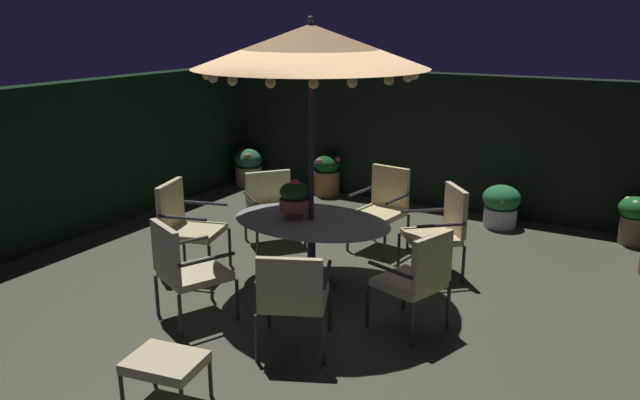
{
  "coord_description": "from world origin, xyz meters",
  "views": [
    {
      "loc": [
        3.1,
        -5.54,
        2.79
      ],
      "look_at": [
        -0.1,
        0.11,
        0.91
      ],
      "focal_mm": 35.22,
      "sensor_mm": 36.0,
      "label": 1
    }
  ],
  "objects_px": {
    "patio_chair_south": "(441,226)",
    "patio_chair_north": "(185,222)",
    "patio_chair_east": "(293,293)",
    "ottoman_footrest": "(165,364)",
    "patio_chair_northeast": "(184,266)",
    "patio_chair_southeast": "(418,275)",
    "patio_dining_table": "(311,230)",
    "patio_chair_southwest": "(383,203)",
    "potted_plant_right_near": "(327,174)",
    "centerpiece_planter": "(295,197)",
    "patio_umbrella": "(311,47)",
    "patio_chair_west": "(272,203)",
    "potted_plant_back_left": "(501,205)",
    "potted_plant_left_far": "(249,167)",
    "potted_plant_left_near": "(635,218)"
  },
  "relations": [
    {
      "from": "patio_chair_northeast",
      "to": "patio_chair_east",
      "type": "distance_m",
      "value": 1.2
    },
    {
      "from": "patio_dining_table",
      "to": "potted_plant_left_far",
      "type": "relative_size",
      "value": 2.78
    },
    {
      "from": "patio_umbrella",
      "to": "potted_plant_back_left",
      "type": "bearing_deg",
      "value": 66.84
    },
    {
      "from": "potted_plant_left_near",
      "to": "centerpiece_planter",
      "type": "bearing_deg",
      "value": -134.65
    },
    {
      "from": "patio_chair_southwest",
      "to": "potted_plant_back_left",
      "type": "height_order",
      "value": "patio_chair_southwest"
    },
    {
      "from": "patio_chair_northeast",
      "to": "patio_chair_southeast",
      "type": "bearing_deg",
      "value": 23.7
    },
    {
      "from": "patio_chair_northeast",
      "to": "patio_chair_southwest",
      "type": "distance_m",
      "value": 2.89
    },
    {
      "from": "patio_chair_north",
      "to": "patio_chair_southwest",
      "type": "height_order",
      "value": "patio_chair_north"
    },
    {
      "from": "ottoman_footrest",
      "to": "patio_chair_southwest",
      "type": "bearing_deg",
      "value": 89.8
    },
    {
      "from": "patio_chair_north",
      "to": "potted_plant_back_left",
      "type": "relative_size",
      "value": 1.77
    },
    {
      "from": "patio_chair_west",
      "to": "patio_chair_southwest",
      "type": "bearing_deg",
      "value": 21.82
    },
    {
      "from": "patio_chair_southeast",
      "to": "potted_plant_left_near",
      "type": "height_order",
      "value": "patio_chair_southeast"
    },
    {
      "from": "patio_chair_southwest",
      "to": "patio_umbrella",
      "type": "bearing_deg",
      "value": -97.68
    },
    {
      "from": "patio_chair_west",
      "to": "patio_chair_south",
      "type": "bearing_deg",
      "value": 0.52
    },
    {
      "from": "patio_chair_east",
      "to": "ottoman_footrest",
      "type": "height_order",
      "value": "patio_chair_east"
    },
    {
      "from": "potted_plant_left_near",
      "to": "potted_plant_left_far",
      "type": "distance_m",
      "value": 6.03
    },
    {
      "from": "potted_plant_back_left",
      "to": "potted_plant_right_near",
      "type": "bearing_deg",
      "value": 175.06
    },
    {
      "from": "patio_chair_northeast",
      "to": "patio_chair_north",
      "type": "bearing_deg",
      "value": 130.55
    },
    {
      "from": "centerpiece_planter",
      "to": "patio_chair_north",
      "type": "relative_size",
      "value": 0.4
    },
    {
      "from": "patio_chair_north",
      "to": "potted_plant_back_left",
      "type": "height_order",
      "value": "patio_chair_north"
    },
    {
      "from": "patio_chair_southeast",
      "to": "potted_plant_right_near",
      "type": "relative_size",
      "value": 1.48
    },
    {
      "from": "centerpiece_planter",
      "to": "patio_chair_south",
      "type": "distance_m",
      "value": 1.67
    },
    {
      "from": "patio_dining_table",
      "to": "patio_chair_southwest",
      "type": "height_order",
      "value": "patio_chair_southwest"
    },
    {
      "from": "patio_chair_west",
      "to": "potted_plant_left_near",
      "type": "height_order",
      "value": "patio_chair_west"
    },
    {
      "from": "patio_chair_northeast",
      "to": "patio_chair_west",
      "type": "bearing_deg",
      "value": 102.74
    },
    {
      "from": "patio_dining_table",
      "to": "patio_chair_southwest",
      "type": "bearing_deg",
      "value": 82.32
    },
    {
      "from": "patio_chair_east",
      "to": "ottoman_footrest",
      "type": "bearing_deg",
      "value": -110.04
    },
    {
      "from": "patio_chair_northeast",
      "to": "patio_chair_west",
      "type": "xyz_separation_m",
      "value": [
        -0.51,
        2.25,
        -0.03
      ]
    },
    {
      "from": "potted_plant_back_left",
      "to": "potted_plant_left_far",
      "type": "distance_m",
      "value": 4.38
    },
    {
      "from": "patio_dining_table",
      "to": "centerpiece_planter",
      "type": "bearing_deg",
      "value": -172.55
    },
    {
      "from": "patio_chair_northeast",
      "to": "patio_chair_southeast",
      "type": "relative_size",
      "value": 1.01
    },
    {
      "from": "potted_plant_back_left",
      "to": "centerpiece_planter",
      "type": "bearing_deg",
      "value": -115.88
    },
    {
      "from": "patio_umbrella",
      "to": "patio_chair_west",
      "type": "bearing_deg",
      "value": 140.57
    },
    {
      "from": "centerpiece_planter",
      "to": "potted_plant_left_near",
      "type": "relative_size",
      "value": 0.68
    },
    {
      "from": "patio_chair_north",
      "to": "patio_chair_southwest",
      "type": "xyz_separation_m",
      "value": [
        1.6,
        1.84,
        -0.02
      ]
    },
    {
      "from": "patio_chair_southeast",
      "to": "potted_plant_left_far",
      "type": "xyz_separation_m",
      "value": [
        -4.47,
        3.59,
        -0.23
      ]
    },
    {
      "from": "patio_chair_southwest",
      "to": "patio_chair_southeast",
      "type": "bearing_deg",
      "value": -58.01
    },
    {
      "from": "centerpiece_planter",
      "to": "potted_plant_left_far",
      "type": "xyz_separation_m",
      "value": [
        -2.91,
        3.16,
        -0.64
      ]
    },
    {
      "from": "potted_plant_left_near",
      "to": "patio_chair_north",
      "type": "bearing_deg",
      "value": -140.89
    },
    {
      "from": "ottoman_footrest",
      "to": "potted_plant_left_near",
      "type": "height_order",
      "value": "potted_plant_left_near"
    },
    {
      "from": "patio_chair_northeast",
      "to": "patio_chair_east",
      "type": "bearing_deg",
      "value": 0.07
    },
    {
      "from": "patio_dining_table",
      "to": "centerpiece_planter",
      "type": "height_order",
      "value": "centerpiece_planter"
    },
    {
      "from": "patio_chair_southeast",
      "to": "potted_plant_left_near",
      "type": "distance_m",
      "value": 3.92
    },
    {
      "from": "patio_dining_table",
      "to": "ottoman_footrest",
      "type": "xyz_separation_m",
      "value": [
        0.18,
        -2.45,
        -0.28
      ]
    },
    {
      "from": "patio_chair_south",
      "to": "patio_chair_north",
      "type": "bearing_deg",
      "value": -152.12
    },
    {
      "from": "patio_chair_east",
      "to": "patio_chair_west",
      "type": "bearing_deg",
      "value": 127.29
    },
    {
      "from": "patio_chair_south",
      "to": "potted_plant_left_far",
      "type": "height_order",
      "value": "patio_chair_south"
    },
    {
      "from": "potted_plant_back_left",
      "to": "potted_plant_left_far",
      "type": "height_order",
      "value": "potted_plant_left_far"
    },
    {
      "from": "patio_umbrella",
      "to": "patio_chair_north",
      "type": "distance_m",
      "value": 2.41
    },
    {
      "from": "patio_chair_west",
      "to": "patio_chair_northeast",
      "type": "bearing_deg",
      "value": -77.26
    }
  ]
}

